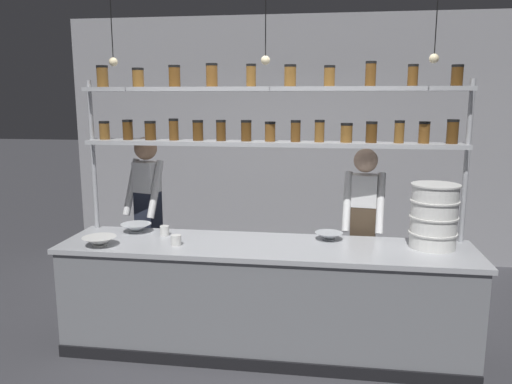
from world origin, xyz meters
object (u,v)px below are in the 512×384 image
Objects in this scene: serving_cup_front at (165,231)px; container_stack at (434,216)px; spice_shelf_unit at (269,121)px; prep_bowl_center_back at (100,242)px; chef_left at (148,211)px; prep_bowl_near_left at (136,228)px; serving_cup_by_board at (176,240)px; chef_center at (363,227)px; prep_bowl_center_front at (329,236)px.

container_stack is at bearing -0.77° from serving_cup_front.
prep_bowl_center_back is at bearing -157.14° from spice_shelf_unit.
prep_bowl_center_back is (-0.07, -0.92, -0.05)m from chef_left.
serving_cup_by_board reaches higher than prep_bowl_near_left.
chef_center reaches higher than prep_bowl_center_back.
serving_cup_by_board is (0.19, -0.27, -0.00)m from serving_cup_front.
prep_bowl_center_back reaches higher than prep_bowl_center_front.
serving_cup_by_board is at bearing -39.13° from chef_left.
chef_center is 2.28m from prep_bowl_center_back.
container_stack is at bearing 6.70° from serving_cup_by_board.
spice_shelf_unit is at bearing -157.30° from chef_center.
container_stack is at bearing -2.39° from prep_bowl_near_left.
serving_cup_by_board is (-1.23, -0.34, 0.01)m from prep_bowl_center_front.
serving_cup_by_board is at bearing -147.47° from spice_shelf_unit.
spice_shelf_unit is at bearing 11.22° from serving_cup_front.
prep_bowl_near_left is at bearing 177.61° from container_stack.
prep_bowl_center_front is at bearing -0.30° from prep_bowl_near_left.
prep_bowl_center_back is (-1.84, -0.44, 0.01)m from prep_bowl_center_front.
chef_left is at bearing 163.42° from spice_shelf_unit.
chef_center is at bearing 23.75° from serving_cup_by_board.
serving_cup_front is (-2.24, 0.03, -0.22)m from container_stack.
spice_shelf_unit is at bearing 171.30° from container_stack.
serving_cup_front is at bearing -14.60° from prep_bowl_near_left.
container_stack is 6.02× the size of serving_cup_by_board.
serving_cup_front is at bearing 179.23° from container_stack.
spice_shelf_unit reaches higher than serving_cup_by_board.
prep_bowl_near_left is 3.15× the size of serving_cup_front.
serving_cup_front is (0.35, -0.55, -0.04)m from chef_left.
prep_bowl_center_back is at bearing -166.47° from prep_bowl_center_front.
chef_left reaches higher than prep_bowl_center_front.
chef_left is 20.19× the size of serving_cup_by_board.
container_stack reaches higher than serving_cup_by_board.
serving_cup_by_board is (0.48, -0.35, 0.01)m from prep_bowl_near_left.
chef_left is 3.36× the size of container_stack.
serving_cup_front and serving_cup_by_board have the same top height.
container_stack reaches higher than prep_bowl_near_left.
container_stack reaches higher than serving_cup_front.
chef_center is 7.09× the size of prep_bowl_center_front.
chef_left is at bearing 167.46° from container_stack.
spice_shelf_unit is 1.88× the size of chef_left.
chef_center is at bearing 20.00° from prep_bowl_center_back.
container_stack reaches higher than prep_bowl_center_front.
prep_bowl_center_front is (1.71, -0.01, -0.01)m from prep_bowl_near_left.
prep_bowl_center_front is at bearing 15.34° from serving_cup_by_board.
serving_cup_by_board is at bearing -173.30° from container_stack.
prep_bowl_center_front is (-0.31, -0.34, -0.01)m from chef_center.
container_stack is 1.88× the size of prep_bowl_center_back.
chef_left is 0.98m from serving_cup_by_board.
spice_shelf_unit is 1.28m from chef_center.
spice_shelf_unit is at bearing 0.82° from chef_left.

